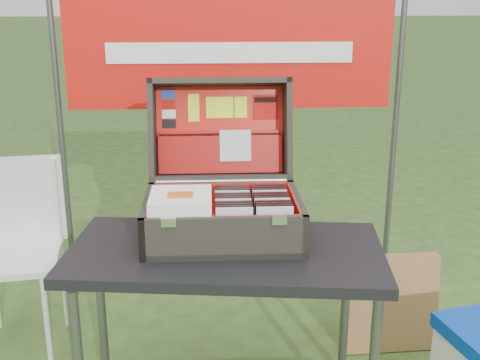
{
  "coord_description": "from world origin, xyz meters",
  "views": [
    {
      "loc": [
        -0.11,
        -1.89,
        1.58
      ],
      "look_at": [
        -0.0,
        0.1,
        0.96
      ],
      "focal_mm": 45.0,
      "sensor_mm": 36.0,
      "label": 1
    }
  ],
  "objects": [
    {
      "name": "suitcase_base_wall_front",
      "position": [
        -0.06,
        0.0,
        0.78
      ],
      "size": [
        0.58,
        0.02,
        0.15
      ],
      "primitive_type": "cube",
      "color": "#3E3A2F",
      "rests_on": "table_top"
    },
    {
      "name": "chair_leg_fr",
      "position": [
        -0.82,
        0.45,
        0.22
      ],
      "size": [
        0.02,
        0.02,
        0.44
      ],
      "primitive_type": "cylinder",
      "color": "silver",
      "rests_on": "ground"
    },
    {
      "name": "suitcase_lid_rim_near",
      "position": [
        -0.06,
        0.48,
        0.85
      ],
      "size": [
        0.58,
        0.16,
        0.06
      ],
      "primitive_type": "cube",
      "rotation": [
        -1.81,
        0.0,
        0.0
      ],
      "color": "#3E3A2F",
      "rests_on": "suitcase_lid_back"
    },
    {
      "name": "suitcase_liner_wall_front",
      "position": [
        -0.06,
        0.01,
        0.79
      ],
      "size": [
        0.53,
        0.01,
        0.13
      ],
      "primitive_type": "cube",
      "color": "red",
      "rests_on": "suitcase_base_bottom"
    },
    {
      "name": "lid_card_neon_main",
      "position": [
        -0.06,
        0.59,
        1.12
      ],
      "size": [
        0.11,
        0.02,
        0.09
      ],
      "primitive_type": "cube",
      "rotation": [
        -1.81,
        0.0,
        0.0
      ],
      "color": "#D2F719",
      "rests_on": "suitcase_lid_liner"
    },
    {
      "name": "cd_left_1",
      "position": [
        -0.03,
        0.06,
        0.81
      ],
      "size": [
        0.13,
        0.01,
        0.15
      ],
      "primitive_type": "cube",
      "color": "black",
      "rests_on": "suitcase_liner_floor"
    },
    {
      "name": "suitcase_lid_rim_left",
      "position": [
        -0.34,
        0.53,
        1.04
      ],
      "size": [
        0.02,
        0.25,
        0.44
      ],
      "primitive_type": "cube",
      "rotation": [
        -1.81,
        0.0,
        0.0
      ],
      "color": "#3E3A2F",
      "rests_on": "suitcase_lid_back"
    },
    {
      "name": "cd_left_10",
      "position": [
        -0.03,
        0.26,
        0.81
      ],
      "size": [
        0.13,
        0.01,
        0.15
      ],
      "primitive_type": "cube",
      "color": "black",
      "rests_on": "suitcase_liner_floor"
    },
    {
      "name": "cd_left_9",
      "position": [
        -0.03,
        0.24,
        0.81
      ],
      "size": [
        0.13,
        0.01,
        0.15
      ],
      "primitive_type": "cube",
      "color": "black",
      "rests_on": "suitcase_liner_floor"
    },
    {
      "name": "cd_left_8",
      "position": [
        -0.03,
        0.22,
        0.81
      ],
      "size": [
        0.13,
        0.01,
        0.15
      ],
      "primitive_type": "cube",
      "color": "silver",
      "rests_on": "suitcase_liner_floor"
    },
    {
      "name": "cd_right_0",
      "position": [
        0.11,
        0.04,
        0.81
      ],
      "size": [
        0.13,
        0.01,
        0.15
      ],
      "primitive_type": "cube",
      "color": "silver",
      "rests_on": "suitcase_liner_floor"
    },
    {
      "name": "suitcase_liner_wall_right",
      "position": [
        0.2,
        0.2,
        0.79
      ],
      "size": [
        0.01,
        0.37,
        0.13
      ],
      "primitive_type": "cube",
      "color": "red",
      "rests_on": "suitcase_base_bottom"
    },
    {
      "name": "cd_left_2",
      "position": [
        -0.03,
        0.08,
        0.81
      ],
      "size": [
        0.13,
        0.01,
        0.15
      ],
      "primitive_type": "cube",
      "color": "black",
      "rests_on": "suitcase_liner_floor"
    },
    {
      "name": "cd_right_11",
      "position": [
        0.11,
        0.29,
        0.81
      ],
      "size": [
        0.13,
        0.01,
        0.15
      ],
      "primitive_type": "cube",
      "color": "black",
      "rests_on": "suitcase_liner_floor"
    },
    {
      "name": "cd_left_7",
      "position": [
        -0.03,
        0.2,
        0.81
      ],
      "size": [
        0.13,
        0.01,
        0.15
      ],
      "primitive_type": "cube",
      "color": "black",
      "rests_on": "suitcase_liner_floor"
    },
    {
      "name": "songbook_4",
      "position": [
        -0.21,
        0.12,
        0.88
      ],
      "size": [
        0.22,
        0.22,
        0.0
      ],
      "primitive_type": "cube",
      "color": "white",
      "rests_on": "suitcase_base_wall_front"
    },
    {
      "name": "lid_card_neon_tall",
      "position": [
        -0.17,
        0.59,
        1.12
      ],
      "size": [
        0.05,
        0.03,
        0.11
      ],
      "primitive_type": "cube",
      "rotation": [
        -1.81,
        0.0,
        0.0
      ],
      "color": "#D2F719",
      "rests_on": "suitcase_lid_liner"
    },
    {
      "name": "suitcase_latch_left",
      "position": [
        -0.25,
        -0.01,
        0.85
      ],
      "size": [
        0.05,
        0.01,
        0.03
      ],
      "primitive_type": "cube",
      "color": "silver",
      "rests_on": "suitcase_base_wall_front"
    },
    {
      "name": "suitcase_latch_right",
      "position": [
        0.12,
        -0.01,
        0.85
      ],
      "size": [
        0.05,
        0.01,
        0.03
      ],
      "primitive_type": "cube",
      "color": "silver",
      "rests_on": "suitcase_base_wall_front"
    },
    {
      "name": "chair_backrest",
      "position": [
        -0.99,
        0.81,
        0.66
      ],
      "size": [
        0.39,
        0.08,
        0.41
      ],
      "primitive_type": "cube",
      "rotation": [
        0.0,
        0.0,
        0.14
      ],
      "color": "silver",
      "rests_on": "chair_seat"
    },
    {
      "name": "suitcase_base_wall_right",
      "position": [
        0.22,
        0.2,
        0.78
      ],
      "size": [
        0.02,
        0.41,
        0.15
      ],
      "primitive_type": "cube",
      "color": "#3E3A2F",
      "rests_on": "table_top"
    },
    {
      "name": "songbook_6",
      "position": [
        -0.21,
        0.12,
        0.89
      ],
      "size": [
        0.22,
        0.22,
        0.0
      ],
      "primitive_type": "cube",
      "color": "white",
      "rests_on": "suitcase_base_wall_front"
    },
    {
      "name": "lid_sticker_cc_d",
      "position": [
        -0.27,
        0.58,
        1.06
      ],
      "size": [
        0.06,
        0.01,
        0.03
      ],
      "primitive_type": "cube",
      "rotation": [
        -1.81,
        0.0,
        0.0
      ],
      "color": "black",
      "rests_on": "suitcase_lid_liner"
    },
    {
      "name": "suitcase_liner_wall_back",
      "position": [
        -0.06,
        0.38,
        0.79
      ],
      "size": [
        0.53,
        0.01,
        0.13
      ],
      "primitive_type": "cube",
      "color": "red",
      "rests_on": "suitcase_base_bottom"
    },
    {
      "name": "cd_right_8",
      "position": [
        0.11,
        0.22,
        0.81
      ],
      "size": [
        0.13,
        0.01,
        0.15
      ],
      "primitive_type": "cube",
      "color": "silver",
      "rests_on": "suitcase_liner_floor"
    },
    {
      "name": "songbook_5",
      "position": [
        -0.21,
        0.12,
        0.89
      ],
      "size": [
        0.22,
        0.22,
        0.0
      ],
      "primitive_type": "cube",
      "color": "white",
      "rests_on": "suitcase_base_wall_front"
    },
    {
      "name": "suitcase",
      "position": [
        -0.06,
        0.26,
        0.97
      ],
      "size": [
        0.58,
        0.57,
        0.54
      ],
      "primitive_type": null,
      "color": "#3E3A2F",
      "rests_on": "table"
    },
    {
      "name": "cd_left_3",
      "position": [
        -0.03,
        0.1,
        0.81
      ],
      "size": [
        0.13,
        0.01,
        0.15
      ],
      "primitive_type": "cube",
      "color": "black",
      "rests_on": "suitcase_liner_floor"
    },
    {
      "name": "suitcase_lid_pocket",
      "position": [
        -0.06,
        0.53,
        0.94
      ],
      "size": [
        0.51,
        0.07,
        0.17
      ],
      "primitive_type": "cube",
      "rotation": [
        -1.81,
        0.0,
        0.0
      ],
      "color": "#960D08",
      "rests_on": "suitcase_lid_liner"
    },
    {
      "name": "cd_right_7",
      "position": [
        0.11,
        0.2,
        0.81
      ],
      "size": [
        0.13,
        0.01,
        0.15
      ],
      "primitive_type": "cube",
      "color": "black",
      "rests_on": "suitcase_liner_floor"
    },
    {
      "name": "chair",
      "position": [
        -0.99,
        0.62,
        0.43
      ],
      "size": [
        0.45,
        0.48,
        0.86
      ],
      "primitive_type": null,
      "rotation": [
        0.0,
        0.0,
        0.14
      ],
      "color": "silver",
      "rests_on": "ground"
    },
    {
      "name": "suitcase_pocket_cd",
      "position": [
        -0.0,
        0.52,
        0.97
      ],
      "size": [
        0.13,
        0.04,
        0.13
      ],
      "primitive_type": "cube",
      "rotation": [
        -1.81,
        0.0,
        0.0
      ],
      "color": "silver",
      "rests_on": "suitcase_lid_pocket"
    },
    {
      "name": "chair_upright_right",
      "position": [
        -0.82,
        0.81,
        0.65
      ],
      "size": [
        0.02,
        0.02,
        0.41
      ],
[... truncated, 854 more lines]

